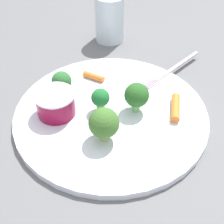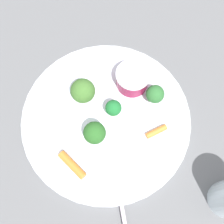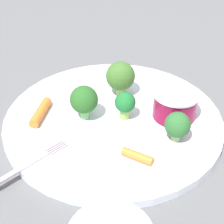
% 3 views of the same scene
% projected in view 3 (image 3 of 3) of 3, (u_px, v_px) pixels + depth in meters
% --- Properties ---
extents(ground_plane, '(2.40, 2.40, 0.00)m').
position_uv_depth(ground_plane, '(113.00, 122.00, 0.49)').
color(ground_plane, '#5F6062').
extents(plate, '(0.32, 0.32, 0.01)m').
position_uv_depth(plate, '(113.00, 119.00, 0.49)').
color(plate, white).
rests_on(plate, ground_plane).
extents(sauce_cup, '(0.06, 0.06, 0.04)m').
position_uv_depth(sauce_cup, '(175.00, 105.00, 0.47)').
color(sauce_cup, maroon).
rests_on(sauce_cup, plate).
extents(broccoli_floret_0, '(0.04, 0.04, 0.05)m').
position_uv_depth(broccoli_floret_0, '(84.00, 100.00, 0.46)').
color(broccoli_floret_0, '#7FC575').
rests_on(broccoli_floret_0, plate).
extents(broccoli_floret_1, '(0.03, 0.03, 0.04)m').
position_uv_depth(broccoli_floret_1, '(125.00, 104.00, 0.46)').
color(broccoli_floret_1, '#96C35A').
rests_on(broccoli_floret_1, plate).
extents(broccoli_floret_2, '(0.05, 0.05, 0.06)m').
position_uv_depth(broccoli_floret_2, '(120.00, 76.00, 0.51)').
color(broccoli_floret_2, '#99B15E').
rests_on(broccoli_floret_2, plate).
extents(broccoli_floret_3, '(0.03, 0.03, 0.04)m').
position_uv_depth(broccoli_floret_3, '(177.00, 125.00, 0.43)').
color(broccoli_floret_3, '#99B071').
rests_on(broccoli_floret_3, plate).
extents(carrot_stick_0, '(0.02, 0.04, 0.01)m').
position_uv_depth(carrot_stick_0, '(137.00, 156.00, 0.41)').
color(carrot_stick_0, orange).
rests_on(carrot_stick_0, plate).
extents(carrot_stick_1, '(0.06, 0.02, 0.01)m').
position_uv_depth(carrot_stick_1, '(41.00, 112.00, 0.48)').
color(carrot_stick_1, orange).
rests_on(carrot_stick_1, plate).
extents(fork, '(0.15, 0.08, 0.00)m').
position_uv_depth(fork, '(13.00, 173.00, 0.39)').
color(fork, '#C2AABA').
rests_on(fork, plate).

